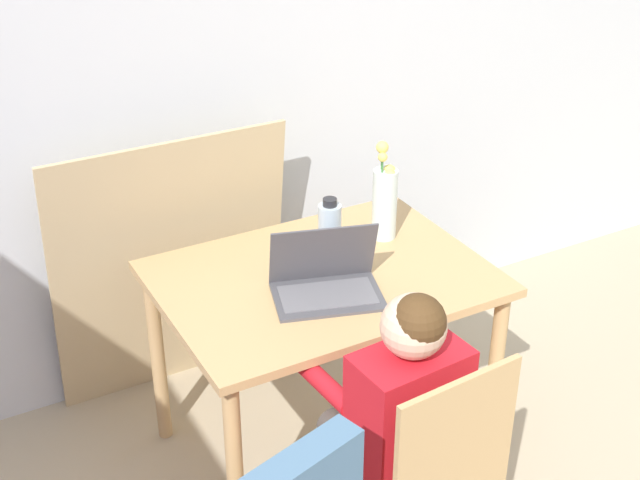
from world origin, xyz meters
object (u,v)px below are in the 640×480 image
person_seated (396,406)px  laptop (326,278)px  flower_vase (385,199)px  water_bottle (330,235)px

person_seated → laptop: (0.05, 0.48, 0.14)m
laptop → flower_vase: flower_vase is taller
laptop → flower_vase: size_ratio=1.10×
laptop → person_seated: bearing=-78.4°
laptop → flower_vase: 0.43m
person_seated → laptop: person_seated is taller
water_bottle → flower_vase: bearing=17.7°
person_seated → water_bottle: 0.67m
person_seated → water_bottle: (0.14, 0.63, 0.20)m
flower_vase → water_bottle: (-0.26, -0.08, -0.03)m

